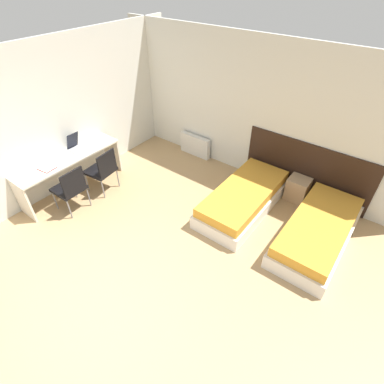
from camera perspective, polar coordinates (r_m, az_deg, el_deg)
name	(u,v)px	position (r m, az deg, el deg)	size (l,w,h in m)	color
ground_plane	(93,306)	(4.50, -18.36, -19.89)	(20.00, 20.00, 0.00)	tan
wall_back	(250,111)	(5.98, 11.05, 14.91)	(6.14, 0.05, 2.70)	silver
wall_left	(76,112)	(6.23, -21.23, 14.02)	(0.05, 5.01, 2.70)	silver
headboard_panel	(305,170)	(5.95, 20.80, 3.89)	(2.36, 0.03, 1.09)	black
bed_near_window	(244,199)	(5.51, 9.80, -1.26)	(0.91, 2.03, 0.44)	silver
bed_near_door	(317,232)	(5.23, 22.78, -6.96)	(0.91, 2.03, 0.44)	silver
nightstand	(297,189)	(5.96, 19.44, 0.53)	(0.38, 0.35, 0.46)	tan
radiator	(195,145)	(6.94, 0.61, 8.89)	(0.76, 0.12, 0.48)	silver
desk	(69,165)	(6.10, -22.34, 4.86)	(0.53, 2.02, 0.75)	beige
chair_near_laptop	(102,169)	(5.93, -16.69, 4.26)	(0.53, 0.53, 0.89)	black
chair_near_notebook	(70,187)	(5.64, -22.16, 0.86)	(0.49, 0.49, 0.89)	black
laptop	(76,147)	(6.14, -21.20, 8.02)	(0.36, 0.24, 0.35)	silver
open_notebook	(47,168)	(5.83, -25.96, 4.16)	(0.31, 0.26, 0.02)	#B21E1E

